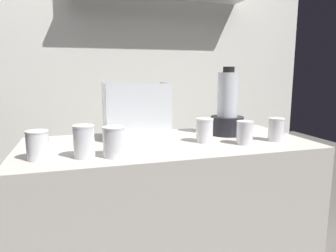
{
  "coord_description": "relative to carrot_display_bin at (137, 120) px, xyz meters",
  "views": [
    {
      "loc": [
        -0.42,
        -1.4,
        1.23
      ],
      "look_at": [
        0.0,
        0.0,
        0.98
      ],
      "focal_mm": 32.66,
      "sensor_mm": 36.0,
      "label": 1
    }
  ],
  "objects": [
    {
      "name": "counter",
      "position": [
        0.12,
        -0.16,
        -0.54
      ],
      "size": [
        1.4,
        0.64,
        0.9
      ],
      "primitive_type": "cube",
      "color": "beige",
      "rests_on": "ground_plane"
    },
    {
      "name": "back_wall_unit",
      "position": [
        0.13,
        0.61,
        0.28
      ],
      "size": [
        2.6,
        0.24,
        2.5
      ],
      "color": "silver",
      "rests_on": "ground_plane"
    },
    {
      "name": "carrot_display_bin",
      "position": [
        0.0,
        0.0,
        0.0
      ],
      "size": [
        0.33,
        0.21,
        0.28
      ],
      "color": "white",
      "rests_on": "counter"
    },
    {
      "name": "blender_pitcher",
      "position": [
        0.49,
        -0.07,
        0.04
      ],
      "size": [
        0.18,
        0.18,
        0.37
      ],
      "color": "black",
      "rests_on": "counter"
    },
    {
      "name": "juice_cup_carrot_far_left",
      "position": [
        -0.45,
        -0.31,
        -0.04
      ],
      "size": [
        0.09,
        0.09,
        0.11
      ],
      "color": "white",
      "rests_on": "counter"
    },
    {
      "name": "juice_cup_orange_left",
      "position": [
        -0.28,
        -0.33,
        -0.03
      ],
      "size": [
        0.09,
        0.09,
        0.13
      ],
      "color": "white",
      "rests_on": "counter"
    },
    {
      "name": "juice_cup_carrot_middle",
      "position": [
        -0.16,
        -0.35,
        -0.04
      ],
      "size": [
        0.09,
        0.09,
        0.12
      ],
      "color": "white",
      "rests_on": "counter"
    },
    {
      "name": "juice_cup_orange_right",
      "position": [
        0.3,
        -0.21,
        -0.04
      ],
      "size": [
        0.09,
        0.09,
        0.12
      ],
      "color": "white",
      "rests_on": "counter"
    },
    {
      "name": "juice_cup_carrot_far_right",
      "position": [
        0.46,
        -0.3,
        -0.04
      ],
      "size": [
        0.08,
        0.08,
        0.11
      ],
      "color": "white",
      "rests_on": "counter"
    },
    {
      "name": "juice_cup_pomegranate_rightmost",
      "position": [
        0.65,
        -0.28,
        -0.04
      ],
      "size": [
        0.08,
        0.08,
        0.11
      ],
      "color": "white",
      "rests_on": "counter"
    }
  ]
}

